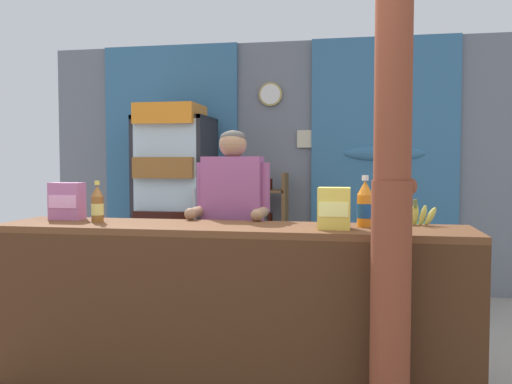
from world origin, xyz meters
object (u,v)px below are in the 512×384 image
Objects in this scene: snack_box_instant_noodle at (334,208)px; shopkeeper at (233,214)px; timber_post at (392,191)px; snack_box_wafer at (67,201)px; plastic_lawn_chair at (396,263)px; soda_bottle_iced_tea at (97,205)px; drink_fridge at (175,191)px; soda_bottle_orange_soda at (365,205)px; bottle_shelf_rack at (264,231)px; banana_bunch at (416,215)px; stall_counter at (225,292)px.

shopkeeper is at bearing 141.13° from snack_box_instant_noodle.
snack_box_wafer is at bearing 164.47° from timber_post.
soda_bottle_iced_tea reaches higher than plastic_lawn_chair.
drink_fridge reaches higher than shopkeeper.
plastic_lawn_chair is 1.59m from soda_bottle_orange_soda.
soda_bottle_iced_tea is (-0.66, -2.30, 0.43)m from bottle_shelf_rack.
snack_box_wafer reaches higher than plastic_lawn_chair.
drink_fridge is 1.85m from shopkeeper.
snack_box_wafer is (-1.92, 0.06, -0.01)m from soda_bottle_orange_soda.
soda_bottle_iced_tea reaches higher than snack_box_instant_noodle.
bottle_shelf_rack is at bearing 121.54° from banana_bunch.
plastic_lawn_chair is 2.67m from snack_box_wafer.
shopkeeper is (-1.17, -1.01, 0.49)m from plastic_lawn_chair.
soda_bottle_orange_soda is (-0.28, -1.45, 0.60)m from plastic_lawn_chair.
banana_bunch is (1.10, 0.33, 0.44)m from stall_counter.
timber_post reaches higher than banana_bunch.
banana_bunch is (2.22, 0.09, -0.06)m from snack_box_wafer.
shopkeeper is at bearing 154.01° from soda_bottle_orange_soda.
soda_bottle_orange_soda reaches higher than bottle_shelf_rack.
drink_fridge is 7.86× the size of snack_box_wafer.
snack_box_wafer is 0.90× the size of banana_bunch.
bottle_shelf_rack is at bearing 94.50° from stall_counter.
soda_bottle_orange_soda is 1.92m from snack_box_wafer.
bottle_shelf_rack reaches higher than stall_counter.
soda_bottle_orange_soda is 1.16× the size of soda_bottle_iced_tea.
timber_post is 2.09m from plastic_lawn_chair.
soda_bottle_orange_soda is 1.28× the size of snack_box_instant_noodle.
snack_box_wafer is (-1.12, 0.24, 0.50)m from stall_counter.
snack_box_instant_noodle is (1.48, -0.09, 0.01)m from soda_bottle_iced_tea.
drink_fridge is (-1.06, 2.20, 0.46)m from stall_counter.
stall_counter is 1.25m from snack_box_wafer.
shopkeeper is 6.43× the size of snack_box_wafer.
soda_bottle_orange_soda is (-0.12, 0.51, -0.11)m from timber_post.
soda_bottle_orange_soda is (0.80, 0.19, 0.50)m from stall_counter.
shopkeeper reaches higher than bottle_shelf_rack.
timber_post is 10.69× the size of snack_box_instant_noodle.
timber_post reaches higher than drink_fridge.
timber_post is 10.33× the size of snack_box_wafer.
soda_bottle_iced_tea is at bearing -142.07° from plastic_lawn_chair.
shopkeeper reaches higher than plastic_lawn_chair.
shopkeeper reaches higher than snack_box_wafer.
stall_counter is at bearing -163.26° from banana_bunch.
timber_post is 8.35× the size of soda_bottle_orange_soda.
shopkeeper reaches higher than soda_bottle_orange_soda.
snack_box_instant_noodle is (-0.29, 0.37, -0.12)m from timber_post.
drink_fridge is at bearing 127.97° from snack_box_instant_noodle.
soda_bottle_orange_soda is 0.23m from snack_box_instant_noodle.
timber_post is at bearing -105.14° from banana_bunch.
banana_bunch is at bearing -40.95° from drink_fridge.
soda_bottle_iced_tea is (0.21, -2.07, 0.03)m from drink_fridge.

